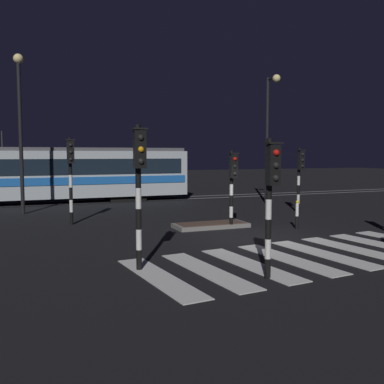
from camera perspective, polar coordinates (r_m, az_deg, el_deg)
The scene contains 14 objects.
ground_plane at distance 15.36m, azimuth 7.77°, elevation -5.87°, with size 120.00×120.00×0.00m, color black.
rail_near at distance 27.20m, azimuth -5.76°, elevation -1.10°, with size 80.00×0.12×0.03m, color #59595E.
rail_far at distance 28.58m, azimuth -6.56°, elevation -0.81°, with size 80.00×0.12×0.03m, color #59595E.
crosswalk_zebra at distance 12.84m, azimuth 14.62°, elevation -8.09°, with size 10.07×4.90×0.02m.
traffic_island at distance 17.26m, azimuth 2.47°, elevation -4.33°, with size 2.90×1.22×0.18m.
traffic_light_median_centre at distance 16.77m, azimuth 5.30°, elevation 1.90°, with size 0.36×0.42×3.01m.
traffic_light_corner_far_left at distance 18.32m, azimuth -15.53°, elevation 3.12°, with size 0.36×0.42×3.55m.
traffic_light_kerb_mid_left at distance 10.05m, azimuth 10.25°, elevation 0.63°, with size 0.36×0.42×3.23m.
traffic_light_corner_far_right at distance 21.84m, azimuth 13.87°, elevation 2.78°, with size 0.36×0.42×3.18m.
traffic_light_corner_near_left at distance 10.67m, azimuth -6.90°, elevation 2.19°, with size 0.36×0.42×3.58m.
street_lamp_trackside_right at distance 25.75m, azimuth 10.06°, elevation 8.74°, with size 0.44×1.21×7.28m.
street_lamp_trackside_left at distance 22.17m, azimuth -21.48°, elevation 9.20°, with size 0.44×1.21×7.34m.
tram at distance 26.79m, azimuth -18.12°, elevation 2.31°, with size 16.47×2.58×4.15m.
bollard_island_edge at distance 17.27m, azimuth 13.51°, elevation -2.88°, with size 0.12×0.12×1.11m.
Camera 1 is at (-7.48, -13.10, 2.87)m, focal length 40.98 mm.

